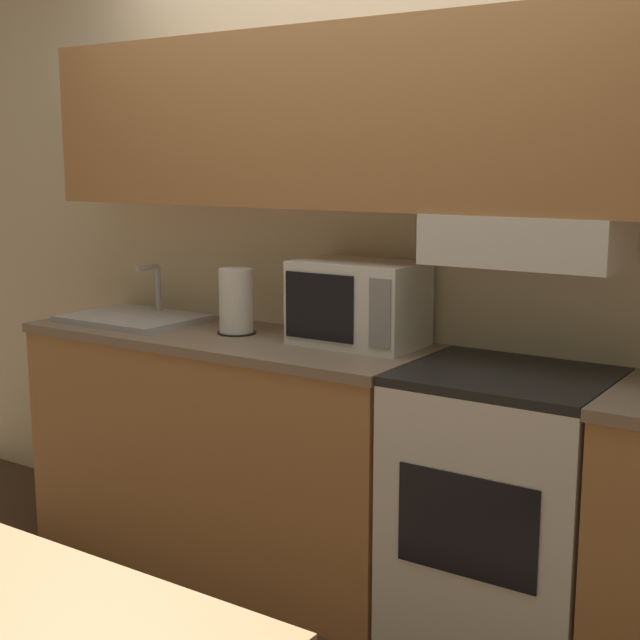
% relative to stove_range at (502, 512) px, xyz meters
% --- Properties ---
extents(ground_plane, '(16.00, 16.00, 0.00)m').
position_rel_stove_range_xyz_m(ground_plane, '(-0.59, 0.28, -0.47)').
color(ground_plane, '#4C3828').
extents(wall_back, '(5.15, 0.38, 2.55)m').
position_rel_stove_range_xyz_m(wall_back, '(-0.57, 0.22, 1.01)').
color(wall_back, beige).
rests_on(wall_back, ground_plane).
extents(lower_counter_main, '(1.65, 0.58, 0.93)m').
position_rel_stove_range_xyz_m(lower_counter_main, '(-1.15, 0.00, 0.00)').
color(lower_counter_main, '#B27A47').
rests_on(lower_counter_main, ground_plane).
extents(stove_range, '(0.64, 0.57, 0.93)m').
position_rel_stove_range_xyz_m(stove_range, '(0.00, 0.00, 0.00)').
color(stove_range, white).
rests_on(stove_range, ground_plane).
extents(microwave, '(0.45, 0.29, 0.30)m').
position_rel_stove_range_xyz_m(microwave, '(-0.61, 0.11, 0.62)').
color(microwave, white).
rests_on(microwave, lower_counter_main).
extents(sink_basin, '(0.54, 0.40, 0.22)m').
position_rel_stove_range_xyz_m(sink_basin, '(-1.63, 0.00, 0.48)').
color(sink_basin, '#B7BABF').
rests_on(sink_basin, lower_counter_main).
extents(paper_towel_roll, '(0.15, 0.15, 0.25)m').
position_rel_stove_range_xyz_m(paper_towel_roll, '(-1.11, 0.03, 0.59)').
color(paper_towel_roll, black).
rests_on(paper_towel_roll, lower_counter_main).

